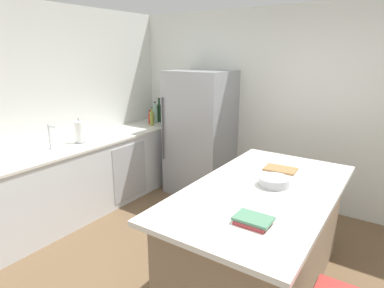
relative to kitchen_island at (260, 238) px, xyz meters
The scene contains 14 objects.
wall_rear 2.08m from the kitchen_island, 101.01° to the left, with size 6.00×0.10×2.60m, color silver.
wall_left 2.96m from the kitchen_island, behind, with size 0.10×6.00×2.60m, color silver.
counter_run_left 2.46m from the kitchen_island, behind, with size 0.66×3.07×0.93m.
kitchen_island is the anchor object (origin of this frame).
refrigerator 2.18m from the kitchen_island, 136.69° to the left, with size 0.86×0.76×1.78m.
sink_faucet 2.59m from the kitchen_island, behind, with size 0.15×0.05×0.30m.
paper_towel_roll 2.53m from the kitchen_island, behind, with size 0.14×0.14×0.31m.
wine_bottle 3.01m from the kitchen_island, 146.36° to the left, with size 0.07×0.07×0.39m.
gin_bottle 2.96m from the kitchen_island, 148.04° to the left, with size 0.08×0.08×0.33m.
hot_sauce_bottle 2.91m from the kitchen_island, 150.02° to the left, with size 0.05×0.05×0.23m.
olive_oil_bottle 2.78m from the kitchen_island, 150.39° to the left, with size 0.06×0.06×0.28m.
cookbook_stack 0.77m from the kitchen_island, 74.11° to the right, with size 0.24×0.18×0.05m.
mixing_bowl 0.52m from the kitchen_island, 66.76° to the left, with size 0.26×0.26×0.07m.
cutting_board 0.70m from the kitchen_island, 93.54° to the left, with size 0.31×0.22×0.02m.
Camera 1 is at (1.26, -2.00, 2.03)m, focal length 30.25 mm.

